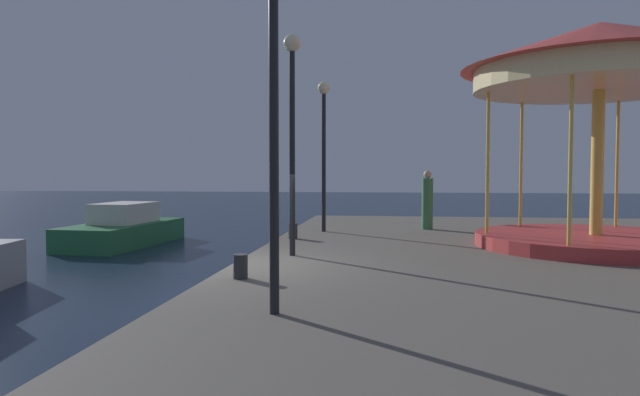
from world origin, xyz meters
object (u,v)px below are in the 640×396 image
bollard_south (240,266)px  bollard_north (293,231)px  motorboat_green (123,229)px  lamp_post_near_edge (274,79)px  lamp_post_far_end (324,130)px  person_mid_promenade (427,202)px  carousel (599,81)px  lamp_post_mid_promenade (292,106)px

bollard_south → bollard_north: 5.60m
motorboat_green → lamp_post_near_edge: lamp_post_near_edge is taller
bollard_south → bollard_north: (-0.11, 5.60, 0.00)m
motorboat_green → lamp_post_far_end: size_ratio=1.21×
motorboat_green → person_mid_promenade: person_mid_promenade is taller
carousel → lamp_post_near_edge: 9.32m
lamp_post_near_edge → bollard_north: bearing=98.3°
lamp_post_far_end → motorboat_green: bearing=163.4°
carousel → person_mid_promenade: 6.02m
bollard_north → person_mid_promenade: 4.73m
carousel → lamp_post_mid_promenade: 7.13m
motorboat_green → bollard_south: size_ratio=13.23×
carousel → lamp_post_far_end: size_ratio=1.42×
bollard_north → motorboat_green: bearing=149.0°
lamp_post_far_end → bollard_north: (-0.59, -1.85, -2.78)m
bollard_south → carousel: bearing=33.6°
motorboat_green → bollard_south: bearing=-54.6°
person_mid_promenade → carousel: bearing=-46.1°
lamp_post_near_edge → motorboat_green: bearing=123.6°
carousel → bollard_south: (-7.16, -4.76, -3.64)m
carousel → person_mid_promenade: size_ratio=3.46×
lamp_post_near_edge → bollard_south: lamp_post_near_edge is taller
carousel → bollard_south: bearing=-146.4°
lamp_post_near_edge → bollard_north: lamp_post_near_edge is taller
bollard_north → bollard_south: bearing=-88.9°
lamp_post_mid_promenade → person_mid_promenade: lamp_post_mid_promenade is taller
lamp_post_near_edge → bollard_south: 3.61m
lamp_post_near_edge → bollard_north: size_ratio=10.51×
lamp_post_near_edge → lamp_post_mid_promenade: 4.86m
bollard_south → bollard_north: bearing=91.1°
lamp_post_far_end → person_mid_promenade: 3.89m
person_mid_promenade → lamp_post_mid_promenade: bearing=-118.1°
motorboat_green → lamp_post_far_end: bearing=-16.6°
person_mid_promenade → motorboat_green: bearing=173.9°
lamp_post_far_end → lamp_post_mid_promenade: bearing=-91.0°
carousel → person_mid_promenade: carousel is taller
lamp_post_near_edge → person_mid_promenade: lamp_post_near_edge is taller
carousel → lamp_post_mid_promenade: (-6.76, -2.13, -0.73)m
lamp_post_mid_promenade → lamp_post_far_end: (0.08, 4.82, -0.13)m
lamp_post_mid_promenade → bollard_north: (-0.51, 2.97, -2.91)m
lamp_post_mid_promenade → bollard_north: lamp_post_mid_promenade is taller
lamp_post_far_end → bollard_south: bearing=-93.7°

